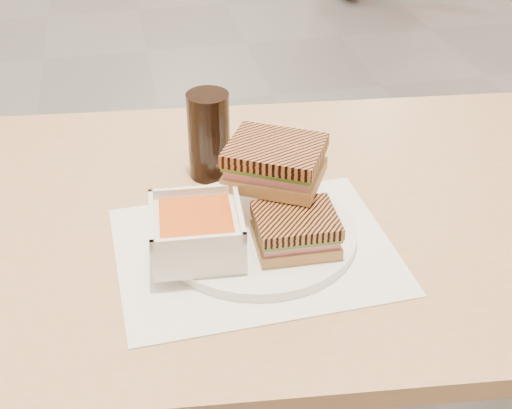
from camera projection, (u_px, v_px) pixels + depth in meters
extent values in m
cube|color=tan|center=(308.00, 216.00, 1.05)|extent=(1.26, 0.81, 0.03)
cylinder|color=tan|center=(13.00, 298.00, 1.46)|extent=(0.06, 0.06, 0.72)
cube|color=white|center=(255.00, 250.00, 0.96)|extent=(0.38, 0.30, 0.00)
cylinder|color=white|center=(258.00, 233.00, 0.98)|extent=(0.27, 0.27, 0.01)
cube|color=white|center=(197.00, 235.00, 0.92)|extent=(0.13, 0.13, 0.05)
cube|color=#D3591E|center=(196.00, 218.00, 0.90)|extent=(0.10, 0.10, 0.01)
cube|color=white|center=(239.00, 212.00, 0.91)|extent=(0.01, 0.12, 0.01)
cube|color=white|center=(151.00, 219.00, 0.90)|extent=(0.01, 0.12, 0.01)
cube|color=white|center=(193.00, 192.00, 0.95)|extent=(0.12, 0.01, 0.01)
cube|color=white|center=(199.00, 242.00, 0.86)|extent=(0.12, 0.01, 0.01)
cube|color=#BA844D|center=(295.00, 240.00, 0.94)|extent=(0.11, 0.09, 0.02)
cube|color=#C8787F|center=(295.00, 232.00, 0.93)|extent=(0.10, 0.08, 0.01)
cube|color=#386B23|center=(296.00, 227.00, 0.93)|extent=(0.11, 0.09, 0.01)
cube|color=#9D5728|center=(296.00, 220.00, 0.92)|extent=(0.11, 0.09, 0.02)
cube|color=#BA844D|center=(275.00, 174.00, 0.98)|extent=(0.16, 0.15, 0.02)
cube|color=#C8787F|center=(275.00, 164.00, 0.97)|extent=(0.15, 0.14, 0.01)
cube|color=#386B23|center=(275.00, 158.00, 0.96)|extent=(0.16, 0.15, 0.01)
cube|color=#9D5728|center=(275.00, 150.00, 0.96)|extent=(0.16, 0.15, 0.02)
cylinder|color=black|center=(209.00, 136.00, 1.08)|extent=(0.06, 0.06, 0.14)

